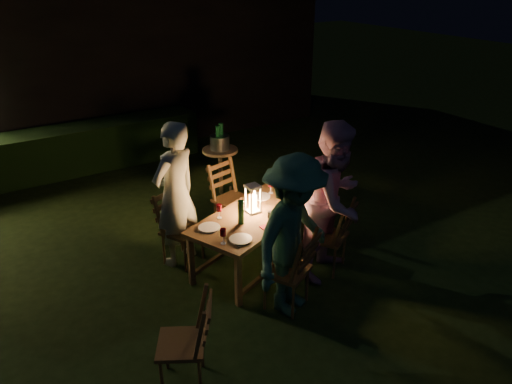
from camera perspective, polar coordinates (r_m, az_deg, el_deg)
garden_envelope at (r=11.47m, az=-20.92°, el=14.18°), size 40.00×40.00×3.20m
dining_table at (r=5.91m, az=-0.24°, el=-3.22°), size 1.83×1.37×0.68m
chair_near_left at (r=5.40m, az=3.68°, el=-10.33°), size 0.60×0.61×0.97m
chair_near_right at (r=6.07m, az=8.25°, el=-6.28°), size 0.59×0.61×0.95m
chair_far_left at (r=6.21m, az=-8.50°, el=-5.51°), size 0.58×0.60×0.95m
chair_far_right at (r=6.86m, az=-2.75°, el=-2.02°), size 0.55×0.57×0.99m
chair_end at (r=6.99m, az=5.69°, el=-1.81°), size 0.56×0.54×0.91m
chair_spare at (r=4.60m, az=-8.21°, el=-18.14°), size 0.59×0.58×0.93m
person_house_side at (r=5.96m, az=-9.20°, el=-0.30°), size 0.77×0.64×1.79m
person_opp_right at (r=5.74m, az=9.06°, el=-0.92°), size 1.10×0.99×1.86m
person_opp_left at (r=5.06m, az=4.33°, el=-5.10°), size 1.29×1.02×1.75m
lantern at (r=5.87m, az=-0.35°, el=-0.95°), size 0.16×0.16×0.35m
plate_far_left at (r=5.62m, az=-5.36°, el=-4.06°), size 0.25×0.25×0.01m
plate_near_left at (r=5.37m, az=-1.78°, el=-5.39°), size 0.25×0.25×0.01m
plate_far_right at (r=6.32m, az=0.53°, el=-0.50°), size 0.25×0.25×0.01m
plate_near_right at (r=6.10m, az=3.91°, el=-1.53°), size 0.25×0.25×0.01m
wineglass_a at (r=5.78m, az=-4.24°, el=-2.22°), size 0.06×0.06×0.18m
wineglass_b at (r=5.27m, az=-3.78°, el=-5.07°), size 0.06×0.06×0.18m
wineglass_c at (r=5.92m, az=3.66°, el=-1.51°), size 0.06×0.06×0.18m
wineglass_d at (r=6.39m, az=1.70°, el=0.59°), size 0.06×0.06×0.18m
wineglass_e at (r=5.61m, az=1.65°, el=-3.04°), size 0.06×0.06×0.18m
bottle_table at (r=5.64m, az=-1.73°, el=-2.32°), size 0.07×0.07×0.28m
napkin_left at (r=5.61m, az=1.52°, el=-4.03°), size 0.18×0.14×0.01m
napkin_right at (r=6.14m, az=5.04°, el=-1.40°), size 0.18×0.14×0.01m
phone at (r=5.29m, az=-1.54°, el=-5.99°), size 0.14×0.07×0.01m
side_table at (r=7.83m, az=-4.12°, el=4.31°), size 0.55×0.55×0.75m
ice_bucket at (r=7.76m, az=-4.16°, el=5.68°), size 0.30×0.30×0.22m
bottle_bucket_a at (r=7.69m, az=-4.36°, el=5.88°), size 0.07×0.07×0.32m
bottle_bucket_b at (r=7.80m, az=-3.99°, el=6.17°), size 0.07×0.07×0.32m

